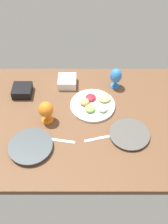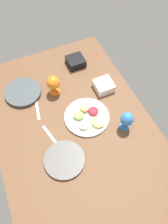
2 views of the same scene
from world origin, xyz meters
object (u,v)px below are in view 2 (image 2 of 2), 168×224
(square_bowl_white, at_px, (104,85))
(dinner_plate_right, at_px, (23,92))
(fruit_platter, at_px, (87,117))
(hurricane_glass_orange, at_px, (54,84))
(hurricane_glass_blue, at_px, (127,120))
(square_bowl_black, at_px, (76,61))
(dinner_plate_left, at_px, (64,160))

(square_bowl_white, bearing_deg, dinner_plate_right, 70.98)
(dinner_plate_right, bearing_deg, fruit_platter, -137.79)
(dinner_plate_right, xyz_separation_m, hurricane_glass_orange, (-0.08, -0.22, 0.08))
(hurricane_glass_blue, bearing_deg, fruit_platter, 51.02)
(hurricane_glass_blue, height_order, square_bowl_black, hurricane_glass_blue)
(square_bowl_black, bearing_deg, dinner_plate_left, 152.65)
(dinner_plate_right, distance_m, square_bowl_black, 0.49)
(fruit_platter, relative_size, hurricane_glass_orange, 1.97)
(fruit_platter, bearing_deg, dinner_plate_left, 130.83)
(hurricane_glass_blue, xyz_separation_m, square_bowl_black, (0.67, 0.08, -0.06))
(dinner_plate_left, distance_m, square_bowl_black, 0.82)
(dinner_plate_left, relative_size, dinner_plate_right, 0.95)
(dinner_plate_left, bearing_deg, dinner_plate_right, 9.07)
(square_bowl_white, xyz_separation_m, square_bowl_black, (0.32, 0.10, -0.00))
(dinner_plate_right, height_order, square_bowl_white, square_bowl_white)
(hurricane_glass_orange, xyz_separation_m, square_bowl_black, (0.20, -0.25, -0.06))
(hurricane_glass_orange, distance_m, square_bowl_black, 0.33)
(hurricane_glass_orange, xyz_separation_m, hurricane_glass_blue, (-0.47, -0.33, -0.00))
(dinner_plate_left, relative_size, hurricane_glass_blue, 1.61)
(hurricane_glass_blue, bearing_deg, hurricane_glass_orange, 35.12)
(fruit_platter, relative_size, square_bowl_white, 2.34)
(dinner_plate_left, distance_m, square_bowl_white, 0.63)
(square_bowl_white, relative_size, square_bowl_black, 0.99)
(dinner_plate_right, xyz_separation_m, square_bowl_white, (-0.20, -0.57, 0.02))
(hurricane_glass_blue, xyz_separation_m, square_bowl_white, (0.35, -0.02, -0.06))
(dinner_plate_left, bearing_deg, square_bowl_white, -49.05)
(fruit_platter, relative_size, hurricane_glass_blue, 1.96)
(dinner_plate_right, relative_size, fruit_platter, 0.86)
(hurricane_glass_blue, relative_size, square_bowl_black, 1.18)
(dinner_plate_left, height_order, square_bowl_black, square_bowl_black)
(hurricane_glass_orange, bearing_deg, dinner_plate_right, 70.20)
(fruit_platter, height_order, hurricane_glass_blue, hurricane_glass_blue)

